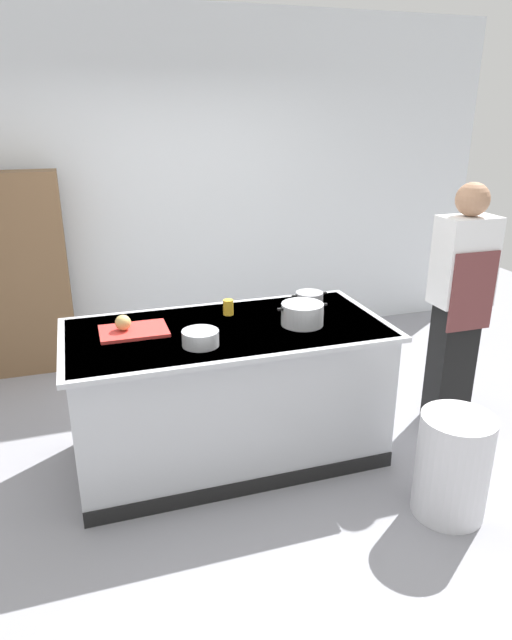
% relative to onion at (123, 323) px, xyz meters
% --- Properties ---
extents(ground_plane, '(10.00, 10.00, 0.00)m').
position_rel_onion_xyz_m(ground_plane, '(0.61, -0.10, -0.97)').
color(ground_plane, gray).
extents(back_wall, '(6.40, 0.12, 3.00)m').
position_rel_onion_xyz_m(back_wall, '(0.61, 2.00, 0.53)').
color(back_wall, silver).
rests_on(back_wall, ground_plane).
extents(counter_island, '(1.98, 0.98, 0.90)m').
position_rel_onion_xyz_m(counter_island, '(0.61, -0.10, -0.50)').
color(counter_island, '#B7BABF').
rests_on(counter_island, ground_plane).
extents(cutting_board, '(0.40, 0.28, 0.02)m').
position_rel_onion_xyz_m(cutting_board, '(0.06, -0.01, -0.06)').
color(cutting_board, red).
rests_on(cutting_board, counter_island).
extents(onion, '(0.09, 0.09, 0.09)m').
position_rel_onion_xyz_m(onion, '(0.00, 0.00, 0.00)').
color(onion, tan).
rests_on(onion, cutting_board).
extents(stock_pot, '(0.33, 0.26, 0.14)m').
position_rel_onion_xyz_m(stock_pot, '(1.07, -0.19, 0.00)').
color(stock_pot, '#B7BABF').
rests_on(stock_pot, counter_island).
extents(sauce_pan, '(0.25, 0.19, 0.10)m').
position_rel_onion_xyz_m(sauce_pan, '(1.25, 0.12, -0.02)').
color(sauce_pan, '#99999E').
rests_on(sauce_pan, counter_island).
extents(mixing_bowl, '(0.21, 0.21, 0.09)m').
position_rel_onion_xyz_m(mixing_bowl, '(0.40, -0.32, -0.02)').
color(mixing_bowl, '#B7BABF').
rests_on(mixing_bowl, counter_island).
extents(juice_cup, '(0.07, 0.07, 0.10)m').
position_rel_onion_xyz_m(juice_cup, '(0.68, 0.12, -0.02)').
color(juice_cup, yellow).
rests_on(juice_cup, counter_island).
extents(trash_bin, '(0.40, 0.40, 0.61)m').
position_rel_onion_xyz_m(trash_bin, '(1.64, -1.04, -0.66)').
color(trash_bin, silver).
rests_on(trash_bin, ground_plane).
extents(person_chef, '(0.38, 0.25, 1.72)m').
position_rel_onion_xyz_m(person_chef, '(2.25, -0.15, -0.05)').
color(person_chef, black).
rests_on(person_chef, ground_plane).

